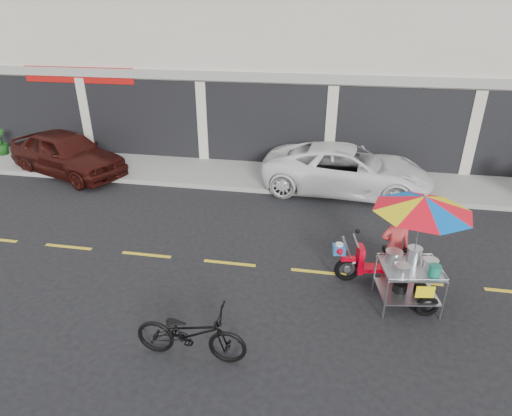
% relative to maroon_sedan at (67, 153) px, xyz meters
% --- Properties ---
extents(ground, '(90.00, 90.00, 0.00)m').
position_rel_maroon_sedan_xyz_m(ground, '(8.69, -4.47, -0.75)').
color(ground, black).
extents(sidewalk, '(45.00, 3.00, 0.15)m').
position_rel_maroon_sedan_xyz_m(sidewalk, '(8.69, 1.03, -0.67)').
color(sidewalk, gray).
rests_on(sidewalk, ground).
extents(shophouse_block, '(36.00, 8.11, 10.40)m').
position_rel_maroon_sedan_xyz_m(shophouse_block, '(11.50, 6.11, 3.49)').
color(shophouse_block, beige).
rests_on(shophouse_block, ground).
extents(centerline, '(42.00, 0.10, 0.01)m').
position_rel_maroon_sedan_xyz_m(centerline, '(8.69, -4.47, -0.74)').
color(centerline, gold).
rests_on(centerline, ground).
extents(maroon_sedan, '(4.72, 3.21, 1.49)m').
position_rel_maroon_sedan_xyz_m(maroon_sedan, '(0.00, 0.00, 0.00)').
color(maroon_sedan, black).
rests_on(maroon_sedan, ground).
extents(white_pickup, '(5.27, 2.74, 1.42)m').
position_rel_maroon_sedan_xyz_m(white_pickup, '(9.28, 0.23, -0.04)').
color(white_pickup, white).
rests_on(white_pickup, ground).
extents(plant_short, '(0.64, 0.64, 0.98)m').
position_rel_maroon_sedan_xyz_m(plant_short, '(-3.45, 1.08, -0.11)').
color(plant_short, '#154413').
rests_on(plant_short, sidewalk).
extents(near_bicycle, '(1.87, 0.67, 0.98)m').
position_rel_maroon_sedan_xyz_m(near_bicycle, '(6.74, -7.32, -0.26)').
color(near_bicycle, black).
rests_on(near_bicycle, ground).
extents(food_vendor_rig, '(2.52, 2.03, 2.33)m').
position_rel_maroon_sedan_xyz_m(food_vendor_rig, '(10.32, -4.95, 0.71)').
color(food_vendor_rig, black).
rests_on(food_vendor_rig, ground).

